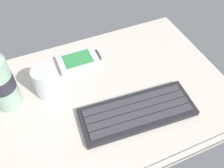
% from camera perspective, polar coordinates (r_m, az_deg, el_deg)
% --- Properties ---
extents(ground_plane, '(0.64, 0.48, 0.03)m').
position_cam_1_polar(ground_plane, '(0.68, 0.08, -2.31)').
color(ground_plane, beige).
extents(keyboard, '(0.30, 0.13, 0.02)m').
position_cam_1_polar(keyboard, '(0.63, 5.88, -6.41)').
color(keyboard, '#232328').
rests_on(keyboard, ground_plane).
extents(handheld_device, '(0.13, 0.08, 0.02)m').
position_cam_1_polar(handheld_device, '(0.75, -7.76, 5.44)').
color(handheld_device, silver).
rests_on(handheld_device, ground_plane).
extents(juice_cup, '(0.06, 0.06, 0.09)m').
position_cam_1_polar(juice_cup, '(0.67, -14.91, 0.32)').
color(juice_cup, silver).
rests_on(juice_cup, ground_plane).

